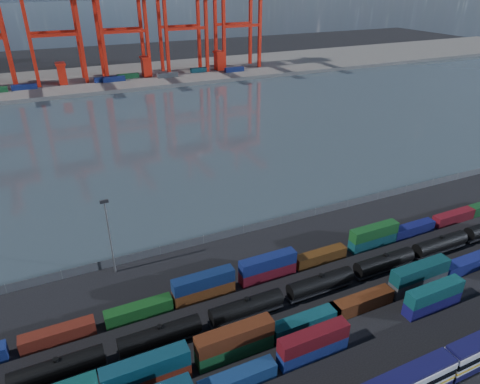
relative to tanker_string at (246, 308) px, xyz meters
name	(u,v)px	position (x,y,z in m)	size (l,w,h in m)	color
ground	(310,309)	(11.35, -3.00, -2.15)	(700.00, 700.00, 0.00)	black
harbor_water	(157,134)	(11.35, 102.00, -2.14)	(700.00, 700.00, 0.00)	#33414A
far_quay	(108,78)	(11.35, 207.00, -1.15)	(700.00, 70.00, 2.00)	#514F4C
container_row_south	(260,366)	(-3.66, -12.26, 0.09)	(114.59, 2.43, 5.17)	#3D3F42
container_row_mid	(264,334)	(-0.18, -6.86, 0.10)	(141.92, 2.60, 5.53)	#3B3D40
container_row_north	(292,263)	(14.37, 8.16, -0.27)	(128.03, 2.41, 5.13)	navy
tanker_string	(246,308)	(0.00, 0.00, 0.00)	(137.92, 2.99, 4.28)	black
waterfront_fence	(244,230)	(11.35, 25.00, -1.14)	(160.12, 0.12, 2.20)	#595B5E
yard_light_mast	(109,233)	(-18.65, 23.00, 7.15)	(1.60, 0.40, 16.60)	slate
quay_containers	(92,81)	(0.36, 192.46, 1.15)	(172.58, 10.99, 2.60)	navy
straddle_carriers	(105,69)	(8.85, 197.00, 5.67)	(140.00, 7.00, 11.10)	red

